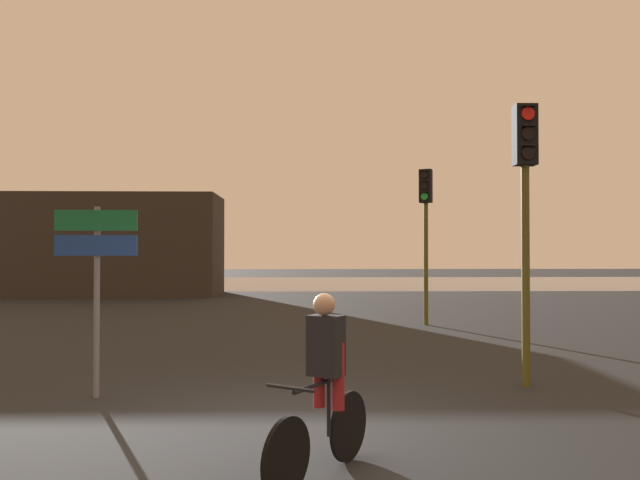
# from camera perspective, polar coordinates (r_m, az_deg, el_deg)

# --- Properties ---
(ground_plane) EXTENTS (120.00, 120.00, 0.00)m
(ground_plane) POSITION_cam_1_polar(r_m,az_deg,el_deg) (7.15, -2.99, -17.21)
(ground_plane) COLOR black
(water_strip) EXTENTS (80.00, 16.00, 0.01)m
(water_strip) POSITION_cam_1_polar(r_m,az_deg,el_deg) (38.35, -1.88, -3.95)
(water_strip) COLOR slate
(water_strip) RESTS_ON ground
(distant_building) EXTENTS (10.49, 4.00, 4.49)m
(distant_building) POSITION_cam_1_polar(r_m,az_deg,el_deg) (29.70, -19.32, -0.44)
(distant_building) COLOR #2D2823
(distant_building) RESTS_ON ground
(traffic_light_far_right) EXTENTS (0.39, 0.41, 4.19)m
(traffic_light_far_right) POSITION_cam_1_polar(r_m,az_deg,el_deg) (17.02, 9.64, 2.16)
(traffic_light_far_right) COLOR #4C4719
(traffic_light_far_right) RESTS_ON ground
(traffic_light_near_right) EXTENTS (0.32, 0.34, 4.16)m
(traffic_light_near_right) POSITION_cam_1_polar(r_m,az_deg,el_deg) (9.71, 18.26, 4.42)
(traffic_light_near_right) COLOR #4C4719
(traffic_light_near_right) RESTS_ON ground
(direction_sign_post) EXTENTS (1.10, 0.13, 2.60)m
(direction_sign_post) POSITION_cam_1_polar(r_m,az_deg,el_deg) (9.00, -19.77, -2.22)
(direction_sign_post) COLOR slate
(direction_sign_post) RESTS_ON ground
(cyclist) EXTENTS (0.96, 1.46, 1.62)m
(cyclist) POSITION_cam_1_polar(r_m,az_deg,el_deg) (5.68, 0.35, -12.97)
(cyclist) COLOR black
(cyclist) RESTS_ON ground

